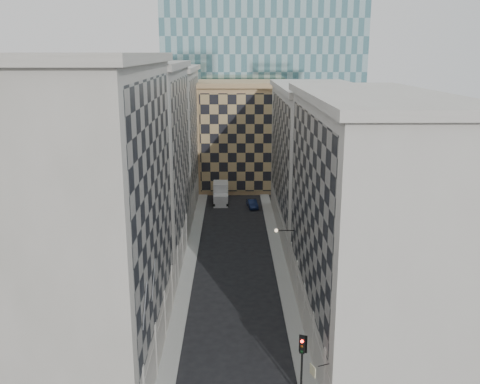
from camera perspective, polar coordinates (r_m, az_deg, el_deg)
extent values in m
cube|color=#9A9A94|center=(62.26, -5.45, -7.71)|extent=(1.50, 100.00, 0.15)
cube|color=#9A9A94|center=(62.30, 4.31, -7.67)|extent=(1.50, 100.00, 0.15)
cube|color=#9F9B8F|center=(41.68, -15.78, -2.94)|extent=(10.00, 22.00, 23.00)
cube|color=gray|center=(40.27, -9.20, -0.96)|extent=(0.25, 19.36, 18.00)
cube|color=#9F9B8F|center=(44.69, -8.69, -15.18)|extent=(0.45, 21.12, 3.20)
cube|color=#9F9B8F|center=(39.84, -16.99, 13.53)|extent=(10.80, 22.80, 0.70)
cylinder|color=#9F9B8F|center=(42.06, -9.45, -16.31)|extent=(0.90, 0.90, 4.40)
cylinder|color=#9F9B8F|center=(46.81, -8.45, -12.86)|extent=(0.90, 0.90, 4.40)
cylinder|color=#9F9B8F|center=(51.71, -7.67, -10.05)|extent=(0.90, 0.90, 4.40)
cube|color=#9D9991|center=(62.62, -10.74, 2.71)|extent=(10.00, 22.00, 22.00)
cube|color=gray|center=(61.68, -6.32, 4.11)|extent=(0.25, 19.36, 17.00)
cube|color=#9D9991|center=(64.57, -6.12, -5.44)|extent=(0.45, 21.12, 3.20)
cube|color=#9D9991|center=(61.33, -11.25, 13.13)|extent=(10.80, 22.80, 0.70)
cylinder|color=#9D9991|center=(56.72, -7.03, -7.73)|extent=(0.90, 0.90, 4.40)
cylinder|color=#9D9991|center=(61.81, -6.50, -5.79)|extent=(0.90, 0.90, 4.40)
cylinder|color=#9D9991|center=(66.97, -6.05, -4.14)|extent=(0.90, 0.90, 4.40)
cylinder|color=#9D9991|center=(72.18, -5.67, -2.74)|extent=(0.90, 0.90, 4.40)
cube|color=#9F9B8F|center=(84.11, -8.23, 5.49)|extent=(10.00, 22.00, 21.00)
cube|color=gray|center=(83.41, -4.92, 6.56)|extent=(0.25, 19.36, 16.00)
cube|color=#9F9B8F|center=(85.50, -4.82, -0.36)|extent=(0.45, 21.12, 3.20)
cube|color=#9F9B8F|center=(83.10, -8.51, 12.90)|extent=(10.80, 22.80, 0.70)
cylinder|color=#9F9B8F|center=(77.42, -5.35, -1.52)|extent=(0.90, 0.90, 4.40)
cylinder|color=#9F9B8F|center=(82.70, -5.06, -0.45)|extent=(0.90, 0.90, 4.40)
cylinder|color=#9F9B8F|center=(88.01, -4.81, 0.48)|extent=(0.90, 0.90, 4.40)
cylinder|color=#9F9B8F|center=(93.34, -4.59, 1.31)|extent=(0.90, 0.90, 4.40)
cube|color=#B7B1A8|center=(45.94, 13.38, -3.11)|extent=(10.00, 26.00, 20.00)
cube|color=gray|center=(44.56, 7.40, -1.36)|extent=(0.25, 22.88, 15.00)
cube|color=#B7B1A8|center=(48.24, 7.10, -12.74)|extent=(0.45, 24.96, 3.20)
cube|color=#B7B1A8|center=(43.97, 14.19, 9.85)|extent=(10.80, 26.80, 0.70)
cylinder|color=#B7B1A8|center=(39.11, 9.53, -18.94)|extent=(0.90, 0.90, 4.40)
cylinder|color=#B7B1A8|center=(43.46, 8.29, -15.17)|extent=(0.90, 0.90, 4.40)
cylinder|color=#B7B1A8|center=(47.98, 7.31, -12.10)|extent=(0.90, 0.90, 4.40)
cylinder|color=#B7B1A8|center=(52.63, 6.52, -9.55)|extent=(0.90, 0.90, 4.40)
cylinder|color=#B7B1A8|center=(57.38, 5.86, -7.43)|extent=(0.90, 0.90, 4.40)
cube|color=#B7B1A8|center=(71.70, 8.20, 3.10)|extent=(10.00, 28.00, 19.00)
cube|color=gray|center=(70.82, 4.33, 4.30)|extent=(0.25, 24.64, 14.00)
cube|color=#B7B1A8|center=(73.10, 4.25, -2.97)|extent=(0.45, 26.88, 3.20)
cube|color=#B7B1A8|center=(70.41, 8.49, 10.97)|extent=(10.80, 28.80, 0.70)
cube|color=tan|center=(96.53, 0.49, 5.92)|extent=(16.00, 14.00, 18.00)
cube|color=tan|center=(89.52, 0.59, 5.22)|extent=(15.20, 0.25, 16.50)
cube|color=tan|center=(95.54, 0.50, 11.50)|extent=(16.80, 14.80, 0.80)
cube|color=#2D2823|center=(109.80, -0.74, 9.61)|extent=(6.00, 6.00, 28.00)
cube|color=#2D2823|center=(109.48, -0.77, 17.30)|extent=(7.00, 7.00, 1.40)
cylinder|color=gray|center=(35.54, -10.12, -11.82)|extent=(0.10, 2.33, 2.33)
cylinder|color=gray|center=(39.12, -9.20, -9.22)|extent=(0.10, 2.33, 2.33)
cylinder|color=black|center=(54.54, 4.83, -4.11)|extent=(1.80, 0.08, 0.08)
sphere|color=#FFE5B2|center=(54.46, 3.89, -4.12)|extent=(0.36, 0.36, 0.36)
cylinder|color=black|center=(39.79, 6.57, -18.77)|extent=(0.15, 0.15, 3.41)
cube|color=black|center=(38.58, 6.68, -15.93)|extent=(0.44, 0.41, 1.17)
cube|color=black|center=(38.74, 6.74, -15.79)|extent=(0.56, 0.25, 1.33)
sphere|color=#FF0C07|center=(38.24, 6.63, -15.54)|extent=(0.21, 0.21, 0.21)
sphere|color=#331E05|center=(38.44, 6.62, -16.05)|extent=(0.21, 0.21, 0.21)
sphere|color=black|center=(38.64, 6.60, -16.55)|extent=(0.21, 0.21, 0.21)
cube|color=silver|center=(84.92, -2.07, -0.89)|extent=(2.32, 2.53, 1.87)
cube|color=silver|center=(87.35, -2.07, 0.01)|extent=(2.44, 3.77, 3.22)
cylinder|color=black|center=(84.26, -2.77, -1.35)|extent=(0.33, 0.94, 0.93)
cylinder|color=black|center=(84.25, -1.36, -1.34)|extent=(0.33, 0.94, 0.93)
cylinder|color=black|center=(88.86, -2.72, -0.50)|extent=(0.33, 0.94, 0.93)
cylinder|color=black|center=(88.84, -1.39, -0.49)|extent=(0.33, 0.94, 0.93)
imported|color=#101B3D|center=(83.98, 1.31, -1.26)|extent=(1.87, 4.06, 1.29)
cylinder|color=black|center=(36.58, 8.92, -17.77)|extent=(0.78, 0.33, 0.06)
cube|color=beige|center=(36.69, 7.76, -18.36)|extent=(0.30, 0.68, 0.70)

